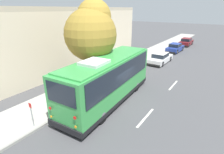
{
  "coord_description": "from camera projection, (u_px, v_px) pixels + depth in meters",
  "views": [
    {
      "loc": [
        -9.64,
        -6.02,
        6.36
      ],
      "look_at": [
        1.03,
        1.21,
        1.3
      ],
      "focal_mm": 28.0,
      "sensor_mm": 36.0,
      "label": 1
    }
  ],
  "objects": [
    {
      "name": "lane_stripe_mid",
      "position": [
        145.0,
        118.0,
        10.92
      ],
      "size": [
        2.4,
        0.14,
        0.01
      ],
      "primitive_type": "cube",
      "color": "silver",
      "rests_on": "ground"
    },
    {
      "name": "curb_strip",
      "position": [
        97.0,
        93.0,
        13.9
      ],
      "size": [
        80.0,
        0.14,
        0.15
      ],
      "primitive_type": "cube",
      "color": "gray",
      "rests_on": "ground"
    },
    {
      "name": "parked_sedan_maroon",
      "position": [
        186.0,
        42.0,
        32.24
      ],
      "size": [
        4.55,
        1.78,
        1.32
      ],
      "rotation": [
        0.0,
        0.0,
        -0.01
      ],
      "color": "maroon",
      "rests_on": "ground"
    },
    {
      "name": "shuttle_bus",
      "position": [
        108.0,
        77.0,
        12.3
      ],
      "size": [
        9.14,
        3.16,
        3.44
      ],
      "rotation": [
        0.0,
        0.0,
        0.06
      ],
      "color": "green",
      "rests_on": "ground"
    },
    {
      "name": "parked_sedan_white",
      "position": [
        160.0,
        58.0,
        21.8
      ],
      "size": [
        4.6,
        1.85,
        1.27
      ],
      "rotation": [
        0.0,
        0.0,
        -0.02
      ],
      "color": "silver",
      "rests_on": "ground"
    },
    {
      "name": "parked_sedan_blue",
      "position": [
        175.0,
        48.0,
        27.39
      ],
      "size": [
        4.26,
        1.86,
        1.33
      ],
      "rotation": [
        0.0,
        0.0,
        -0.05
      ],
      "color": "navy",
      "rests_on": "ground"
    },
    {
      "name": "sidewalk_slab",
      "position": [
        81.0,
        88.0,
        14.79
      ],
      "size": [
        80.0,
        3.27,
        0.15
      ],
      "primitive_type": "cube",
      "color": "#A3A099",
      "rests_on": "ground"
    },
    {
      "name": "ground_plane",
      "position": [
        118.0,
        101.0,
        12.89
      ],
      "size": [
        160.0,
        160.0,
        0.0
      ],
      "primitive_type": "plane",
      "color": "#474749"
    },
    {
      "name": "sign_post_far",
      "position": [
        51.0,
        106.0,
        10.68
      ],
      "size": [
        0.06,
        0.06,
        1.29
      ],
      "color": "gray",
      "rests_on": "sidewalk_slab"
    },
    {
      "name": "building_backdrop",
      "position": [
        62.0,
        38.0,
        20.72
      ],
      "size": [
        22.2,
        6.97,
        6.53
      ],
      "color": "beige",
      "rests_on": "ground"
    },
    {
      "name": "lane_stripe_ahead",
      "position": [
        173.0,
        85.0,
        15.54
      ],
      "size": [
        2.4,
        0.14,
        0.01
      ],
      "primitive_type": "cube",
      "color": "silver",
      "rests_on": "ground"
    },
    {
      "name": "street_tree",
      "position": [
        91.0,
        31.0,
        12.93
      ],
      "size": [
        3.9,
        3.9,
        6.93
      ],
      "color": "brown",
      "rests_on": "sidewalk_slab"
    },
    {
      "name": "sign_post_near",
      "position": [
        32.0,
        114.0,
        9.66
      ],
      "size": [
        0.06,
        0.22,
        1.46
      ],
      "color": "gray",
      "rests_on": "sidewalk_slab"
    }
  ]
}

